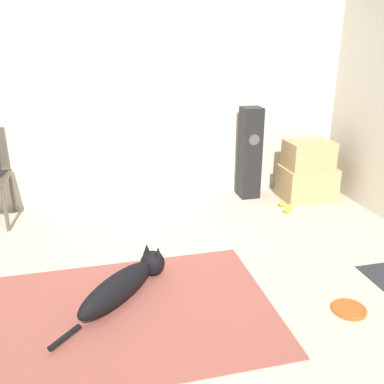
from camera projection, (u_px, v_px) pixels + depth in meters
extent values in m
plane|color=#BCB29E|center=(146.00, 307.00, 2.97)|extent=(12.00, 12.00, 0.00)
cube|color=beige|center=(113.00, 86.00, 4.44)|extent=(8.00, 0.06, 2.55)
cube|color=#934C42|center=(132.00, 313.00, 2.91)|extent=(1.92, 1.37, 0.01)
ellipsoid|color=black|center=(117.00, 289.00, 2.97)|extent=(0.65, 0.67, 0.21)
sphere|color=black|center=(152.00, 263.00, 3.32)|extent=(0.19, 0.19, 0.19)
cone|color=black|center=(147.00, 249.00, 3.31)|extent=(0.06, 0.06, 0.09)
cone|color=black|center=(158.00, 252.00, 3.26)|extent=(0.06, 0.06, 0.09)
cylinder|color=black|center=(65.00, 337.00, 2.59)|extent=(0.19, 0.20, 0.03)
cylinder|color=#DB511E|center=(349.00, 310.00, 2.93)|extent=(0.23, 0.23, 0.02)
torus|color=#DB511E|center=(349.00, 309.00, 2.93)|extent=(0.24, 0.24, 0.02)
cube|color=tan|center=(307.00, 183.00, 4.88)|extent=(0.59, 0.43, 0.37)
cube|color=tan|center=(309.00, 154.00, 4.77)|extent=(0.50, 0.37, 0.30)
cube|color=black|center=(250.00, 153.00, 4.82)|extent=(0.22, 0.22, 1.03)
cylinder|color=#4C4C51|center=(254.00, 140.00, 4.65)|extent=(0.12, 0.00, 0.12)
cylinder|color=brown|center=(5.00, 209.00, 4.04)|extent=(0.04, 0.04, 0.45)
cylinder|color=brown|center=(12.00, 192.00, 4.46)|extent=(0.04, 0.04, 0.45)
sphere|color=#C6E033|center=(282.00, 204.00, 4.67)|extent=(0.07, 0.07, 0.07)
sphere|color=#C6E033|center=(287.00, 210.00, 4.50)|extent=(0.07, 0.07, 0.07)
sphere|color=#C6E033|center=(289.00, 207.00, 4.58)|extent=(0.07, 0.07, 0.07)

